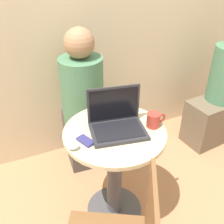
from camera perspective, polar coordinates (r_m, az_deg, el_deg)
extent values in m
plane|color=tan|center=(2.04, 0.47, -20.40)|extent=(12.00, 12.00, 0.00)
cube|color=beige|center=(2.06, -9.92, 22.93)|extent=(7.00, 0.05, 2.60)
cylinder|color=#4C4C51|center=(2.03, 0.47, -20.23)|extent=(0.39, 0.39, 0.02)
cylinder|color=#4C4C51|center=(1.77, 0.53, -13.48)|extent=(0.10, 0.10, 0.67)
cylinder|color=beige|center=(1.54, 0.59, -4.49)|extent=(0.61, 0.61, 0.02)
cube|color=#2D2D33|center=(1.51, 1.34, -4.27)|extent=(0.35, 0.27, 0.02)
cube|color=black|center=(1.50, 1.35, -3.92)|extent=(0.30, 0.22, 0.00)
cube|color=#2D2D33|center=(1.53, 0.34, 1.81)|extent=(0.31, 0.07, 0.22)
cube|color=black|center=(1.53, 0.40, 1.70)|extent=(0.28, 0.05, 0.20)
cube|color=navy|center=(1.45, -5.76, -6.28)|extent=(0.09, 0.12, 0.02)
ellipsoid|color=#B2B2B7|center=(1.41, -8.23, -7.57)|extent=(0.06, 0.04, 0.03)
cylinder|color=#B2382D|center=(1.56, 8.97, -1.75)|extent=(0.08, 0.08, 0.09)
torus|color=#B2382D|center=(1.59, 10.59, -1.31)|extent=(0.06, 0.01, 0.06)
cube|color=#4C4742|center=(2.33, -6.38, -4.82)|extent=(0.33, 0.46, 0.44)
cylinder|color=#4C7F5B|center=(1.98, -6.44, 4.49)|extent=(0.32, 0.32, 0.52)
sphere|color=#A87A56|center=(1.84, -7.16, 14.70)|extent=(0.21, 0.21, 0.21)
cylinder|color=#9E7042|center=(2.85, 20.43, 0.56)|extent=(0.04, 0.04, 0.43)
cube|color=brown|center=(2.65, 20.27, -1.96)|extent=(0.45, 0.33, 0.43)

